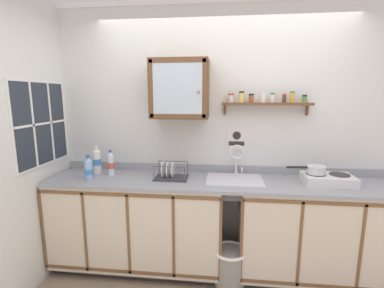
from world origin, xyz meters
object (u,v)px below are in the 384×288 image
at_px(bottle_water_clear_1, 111,164).
at_px(dish_rack, 170,174).
at_px(wall_cabinet, 180,89).
at_px(sink, 235,183).
at_px(bottle_opaque_white_2, 97,161).
at_px(trash_bin, 230,266).
at_px(saucepan, 316,169).
at_px(hot_plate_stove, 328,180).
at_px(warning_sign, 237,138).
at_px(bottle_water_blue_0, 89,169).

height_order(bottle_water_clear_1, dish_rack, bottle_water_clear_1).
height_order(bottle_water_clear_1, wall_cabinet, wall_cabinet).
height_order(sink, bottle_opaque_white_2, sink).
bearing_deg(trash_bin, dish_rack, 160.97).
distance_m(bottle_opaque_white_2, trash_bin, 1.66).
bearing_deg(sink, saucepan, -1.54).
bearing_deg(bottle_opaque_white_2, trash_bin, -11.85).
bearing_deg(hot_plate_stove, bottle_opaque_white_2, 177.41).
height_order(saucepan, dish_rack, dish_rack).
bearing_deg(warning_sign, dish_rack, -157.71).
height_order(sink, trash_bin, sink).
relative_size(sink, bottle_water_clear_1, 2.03).
relative_size(sink, wall_cabinet, 0.95).
bearing_deg(dish_rack, hot_plate_stove, -0.71).
xyz_separation_m(wall_cabinet, warning_sign, (0.56, 0.15, -0.49)).
distance_m(hot_plate_stove, wall_cabinet, 1.60).
relative_size(dish_rack, trash_bin, 0.87).
bearing_deg(bottle_opaque_white_2, saucepan, -2.22).
bearing_deg(saucepan, hot_plate_stove, -9.67).
distance_m(bottle_opaque_white_2, warning_sign, 1.45).
xyz_separation_m(saucepan, trash_bin, (-0.76, -0.21, -0.90)).
bearing_deg(bottle_opaque_white_2, bottle_water_blue_0, -87.24).
bearing_deg(wall_cabinet, saucepan, -5.27).
distance_m(hot_plate_stove, bottle_water_clear_1, 2.07).
bearing_deg(trash_bin, warning_sign, 83.46).
xyz_separation_m(saucepan, dish_rack, (-1.35, -0.00, -0.09)).
bearing_deg(bottle_water_clear_1, hot_plate_stove, -1.39).
relative_size(hot_plate_stove, dish_rack, 1.37).
bearing_deg(sink, trash_bin, -98.59).
height_order(saucepan, warning_sign, warning_sign).
relative_size(bottle_water_clear_1, warning_sign, 1.10).
xyz_separation_m(bottle_water_blue_0, wall_cabinet, (0.85, 0.24, 0.75)).
xyz_separation_m(hot_plate_stove, dish_rack, (-1.46, 0.02, -0.00)).
distance_m(dish_rack, trash_bin, 1.02).
bearing_deg(sink, bottle_water_blue_0, -174.27).
xyz_separation_m(dish_rack, trash_bin, (0.59, -0.20, -0.81)).
xyz_separation_m(sink, trash_bin, (-0.03, -0.22, -0.73)).
bearing_deg(hot_plate_stove, dish_rack, 179.29).
height_order(bottle_water_blue_0, warning_sign, warning_sign).
xyz_separation_m(hot_plate_stove, warning_sign, (-0.82, 0.28, 0.32)).
bearing_deg(bottle_water_clear_1, bottle_water_blue_0, -136.50).
xyz_separation_m(bottle_opaque_white_2, trash_bin, (1.37, -0.29, -0.90)).
relative_size(sink, dish_rack, 1.66).
distance_m(warning_sign, trash_bin, 1.22).
bearing_deg(trash_bin, bottle_opaque_white_2, 168.15).
bearing_deg(wall_cabinet, dish_rack, -126.42).
relative_size(sink, saucepan, 1.49).
distance_m(saucepan, wall_cabinet, 1.46).
xyz_separation_m(bottle_water_blue_0, dish_rack, (0.77, 0.12, -0.06)).
bearing_deg(hot_plate_stove, trash_bin, -167.92).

